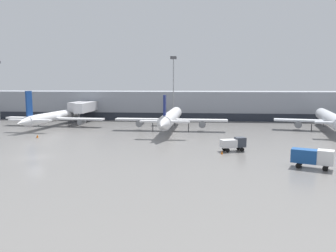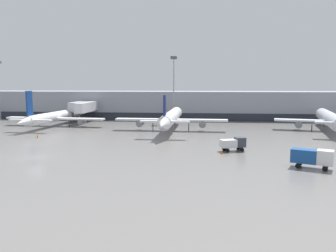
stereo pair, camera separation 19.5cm
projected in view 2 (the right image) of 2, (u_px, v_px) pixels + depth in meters
name	position (u px, v px, depth m)	size (l,w,h in m)	color
ground_plane	(34.00, 157.00, 51.27)	(320.00, 320.00, 0.00)	slate
terminal_building	(124.00, 104.00, 111.81)	(160.00, 30.05, 9.00)	gray
parked_jet_0	(55.00, 117.00, 88.87)	(27.92, 33.36, 9.80)	white
parked_jet_1	(331.00, 119.00, 78.92)	(26.01, 35.35, 9.89)	silver
parked_jet_2	(171.00, 118.00, 80.08)	(27.53, 35.24, 9.15)	white
service_truck_0	(312.00, 157.00, 44.33)	(5.57, 3.73, 2.67)	#19478C
service_truck_1	(233.00, 143.00, 55.83)	(4.52, 2.83, 2.35)	silver
traffic_cone_0	(38.00, 136.00, 70.12)	(0.46, 0.46, 0.69)	orange
traffic_cone_2	(222.00, 152.00, 53.50)	(0.36, 0.36, 0.64)	orange
apron_light_mast_3	(174.00, 71.00, 96.62)	(1.80, 1.80, 19.49)	gray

